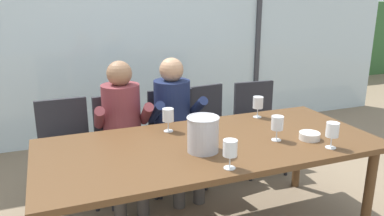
{
  "coord_description": "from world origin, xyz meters",
  "views": [
    {
      "loc": [
        -1.0,
        -2.2,
        1.68
      ],
      "look_at": [
        0.0,
        0.35,
        0.88
      ],
      "focal_mm": 35.38,
      "sensor_mm": 36.0,
      "label": 1
    }
  ],
  "objects_px": {
    "person_navy_polo": "(175,117)",
    "ice_bucket_primary": "(203,134)",
    "chair_center": "(173,131)",
    "wine_glass_by_left_taster": "(230,149)",
    "chair_near_window_right": "(257,119)",
    "tasting_bowl": "(309,136)",
    "chair_left_of_center": "(122,138)",
    "chair_near_curtain": "(65,144)",
    "wine_glass_spare_empty": "(277,124)",
    "dining_table": "(211,151)",
    "person_maroon_top": "(123,123)",
    "wine_glass_near_bucket": "(332,131)",
    "wine_glass_center_pour": "(168,116)",
    "wine_glass_by_right_taster": "(258,103)",
    "chair_right_of_center": "(208,125)"
  },
  "relations": [
    {
      "from": "chair_center",
      "to": "person_navy_polo",
      "type": "height_order",
      "value": "person_navy_polo"
    },
    {
      "from": "ice_bucket_primary",
      "to": "person_navy_polo",
      "type": "bearing_deg",
      "value": 82.42
    },
    {
      "from": "person_maroon_top",
      "to": "tasting_bowl",
      "type": "distance_m",
      "value": 1.48
    },
    {
      "from": "chair_right_of_center",
      "to": "person_navy_polo",
      "type": "distance_m",
      "value": 0.46
    },
    {
      "from": "dining_table",
      "to": "chair_left_of_center",
      "type": "bearing_deg",
      "value": 115.93
    },
    {
      "from": "wine_glass_by_right_taster",
      "to": "tasting_bowl",
      "type": "bearing_deg",
      "value": -82.76
    },
    {
      "from": "ice_bucket_primary",
      "to": "wine_glass_spare_empty",
      "type": "distance_m",
      "value": 0.55
    },
    {
      "from": "tasting_bowl",
      "to": "chair_near_window_right",
      "type": "bearing_deg",
      "value": 76.63
    },
    {
      "from": "chair_near_window_right",
      "to": "wine_glass_by_right_taster",
      "type": "bearing_deg",
      "value": -118.01
    },
    {
      "from": "dining_table",
      "to": "wine_glass_by_left_taster",
      "type": "height_order",
      "value": "wine_glass_by_left_taster"
    },
    {
      "from": "wine_glass_center_pour",
      "to": "chair_right_of_center",
      "type": "bearing_deg",
      "value": 46.16
    },
    {
      "from": "dining_table",
      "to": "chair_center",
      "type": "bearing_deg",
      "value": 87.91
    },
    {
      "from": "chair_near_curtain",
      "to": "chair_left_of_center",
      "type": "height_order",
      "value": "same"
    },
    {
      "from": "dining_table",
      "to": "wine_glass_center_pour",
      "type": "relative_size",
      "value": 13.29
    },
    {
      "from": "dining_table",
      "to": "chair_left_of_center",
      "type": "relative_size",
      "value": 2.65
    },
    {
      "from": "chair_near_curtain",
      "to": "tasting_bowl",
      "type": "distance_m",
      "value": 1.95
    },
    {
      "from": "tasting_bowl",
      "to": "chair_center",
      "type": "bearing_deg",
      "value": 119.74
    },
    {
      "from": "tasting_bowl",
      "to": "wine_glass_by_left_taster",
      "type": "relative_size",
      "value": 0.83
    },
    {
      "from": "wine_glass_by_left_taster",
      "to": "chair_near_curtain",
      "type": "bearing_deg",
      "value": 122.34
    },
    {
      "from": "chair_left_of_center",
      "to": "wine_glass_center_pour",
      "type": "xyz_separation_m",
      "value": [
        0.24,
        -0.58,
        0.34
      ]
    },
    {
      "from": "ice_bucket_primary",
      "to": "chair_left_of_center",
      "type": "bearing_deg",
      "value": 107.95
    },
    {
      "from": "chair_near_curtain",
      "to": "wine_glass_spare_empty",
      "type": "xyz_separation_m",
      "value": [
        1.35,
        -1.05,
        0.34
      ]
    },
    {
      "from": "person_maroon_top",
      "to": "wine_glass_near_bucket",
      "type": "distance_m",
      "value": 1.64
    },
    {
      "from": "chair_center",
      "to": "ice_bucket_primary",
      "type": "relative_size",
      "value": 3.76
    },
    {
      "from": "person_navy_polo",
      "to": "ice_bucket_primary",
      "type": "bearing_deg",
      "value": -98.73
    },
    {
      "from": "dining_table",
      "to": "chair_near_window_right",
      "type": "height_order",
      "value": "chair_near_window_right"
    },
    {
      "from": "dining_table",
      "to": "wine_glass_by_left_taster",
      "type": "xyz_separation_m",
      "value": [
        -0.06,
        -0.41,
        0.18
      ]
    },
    {
      "from": "chair_near_curtain",
      "to": "chair_right_of_center",
      "type": "height_order",
      "value": "same"
    },
    {
      "from": "chair_near_curtain",
      "to": "wine_glass_by_right_taster",
      "type": "xyz_separation_m",
      "value": [
        1.5,
        -0.55,
        0.34
      ]
    },
    {
      "from": "chair_right_of_center",
      "to": "wine_glass_near_bucket",
      "type": "bearing_deg",
      "value": -84.8
    },
    {
      "from": "wine_glass_center_pour",
      "to": "person_maroon_top",
      "type": "bearing_deg",
      "value": 118.12
    },
    {
      "from": "tasting_bowl",
      "to": "wine_glass_center_pour",
      "type": "height_order",
      "value": "wine_glass_center_pour"
    },
    {
      "from": "person_navy_polo",
      "to": "chair_right_of_center",
      "type": "bearing_deg",
      "value": 21.73
    },
    {
      "from": "dining_table",
      "to": "wine_glass_spare_empty",
      "type": "xyz_separation_m",
      "value": [
        0.44,
        -0.13,
        0.18
      ]
    },
    {
      "from": "dining_table",
      "to": "chair_near_curtain",
      "type": "relative_size",
      "value": 2.65
    },
    {
      "from": "chair_near_window_right",
      "to": "tasting_bowl",
      "type": "height_order",
      "value": "chair_near_window_right"
    },
    {
      "from": "dining_table",
      "to": "ice_bucket_primary",
      "type": "relative_size",
      "value": 9.97
    },
    {
      "from": "dining_table",
      "to": "person_maroon_top",
      "type": "distance_m",
      "value": 0.9
    },
    {
      "from": "chair_near_window_right",
      "to": "tasting_bowl",
      "type": "xyz_separation_m",
      "value": [
        -0.27,
        -1.12,
        0.25
      ]
    },
    {
      "from": "chair_center",
      "to": "person_navy_polo",
      "type": "xyz_separation_m",
      "value": [
        -0.02,
        -0.12,
        0.17
      ]
    },
    {
      "from": "wine_glass_center_pour",
      "to": "wine_glass_by_right_taster",
      "type": "relative_size",
      "value": 1.0
    },
    {
      "from": "chair_near_window_right",
      "to": "person_navy_polo",
      "type": "distance_m",
      "value": 0.95
    },
    {
      "from": "chair_center",
      "to": "wine_glass_spare_empty",
      "type": "height_order",
      "value": "wine_glass_spare_empty"
    },
    {
      "from": "wine_glass_by_left_taster",
      "to": "chair_near_window_right",
      "type": "bearing_deg",
      "value": 53.32
    },
    {
      "from": "wine_glass_spare_empty",
      "to": "wine_glass_near_bucket",
      "type": "bearing_deg",
      "value": -44.25
    },
    {
      "from": "chair_near_curtain",
      "to": "tasting_bowl",
      "type": "xyz_separation_m",
      "value": [
        1.58,
        -1.12,
        0.25
      ]
    },
    {
      "from": "chair_right_of_center",
      "to": "wine_glass_center_pour",
      "type": "height_order",
      "value": "wine_glass_center_pour"
    },
    {
      "from": "wine_glass_near_bucket",
      "to": "person_navy_polo",
      "type": "bearing_deg",
      "value": 120.56
    },
    {
      "from": "chair_center",
      "to": "wine_glass_by_left_taster",
      "type": "relative_size",
      "value": 5.02
    },
    {
      "from": "dining_table",
      "to": "person_maroon_top",
      "type": "height_order",
      "value": "person_maroon_top"
    }
  ]
}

